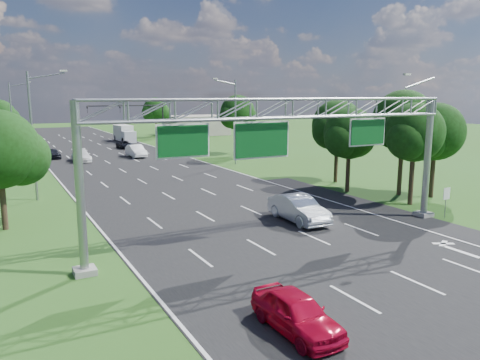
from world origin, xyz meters
TOP-DOWN VIEW (x-y plane):
  - ground at (0.00, 30.00)m, footprint 220.00×220.00m
  - road at (0.00, 30.00)m, footprint 18.00×180.00m
  - road_flare at (10.20, 14.00)m, footprint 3.00×30.00m
  - sign_gantry at (0.33, 12.00)m, footprint 23.50×1.00m
  - regulatory_sign at (12.40, 10.98)m, footprint 0.60×0.08m
  - traffic_signal at (7.48, 65.00)m, footprint 12.21×0.24m
  - streetlight_l_near at (-11.30, 30.00)m, footprint 2.97×0.22m
  - streetlight_l_far at (-11.30, 65.00)m, footprint 2.97×0.22m
  - streetlight_r_mid at (11.30, 40.00)m, footprint 2.97×0.22m
  - tree_cluster_right at (14.80, 19.19)m, footprint 9.91×14.60m
  - tree_verge_la at (-13.92, 22.04)m, footprint 5.76×4.80m
  - tree_verge_lc at (-12.92, 70.04)m, footprint 5.76×4.80m
  - tree_verge_rd at (16.08, 48.04)m, footprint 5.76×4.80m
  - tree_verge_re at (14.08, 78.04)m, footprint 5.76×4.80m
  - building_right at (24.00, 82.00)m, footprint 12.00×9.00m
  - red_coupe at (-5.39, 2.96)m, footprint 1.72×4.17m
  - silver_sedan at (3.14, 14.99)m, footprint 2.00×5.27m
  - car_queue_a at (-4.50, 51.35)m, footprint 2.17×5.03m
  - car_queue_b at (4.11, 63.14)m, footprint 2.17×4.39m
  - car_queue_c at (-7.31, 55.95)m, footprint 1.79×3.92m
  - car_queue_d at (2.76, 52.27)m, footprint 1.78×4.96m
  - box_truck at (6.98, 74.77)m, footprint 2.38×7.69m

SIDE VIEW (x-z plane):
  - ground at x=0.00m, z-range 0.00..0.00m
  - road at x=0.00m, z-range -0.01..0.01m
  - road_flare at x=10.20m, z-range -0.01..0.01m
  - car_queue_b at x=4.11m, z-range 0.00..1.20m
  - car_queue_c at x=-7.31m, z-range 0.00..1.30m
  - red_coupe at x=-5.39m, z-range 0.00..1.41m
  - car_queue_a at x=-4.50m, z-range 0.00..1.44m
  - car_queue_d at x=2.76m, z-range 0.00..1.63m
  - silver_sedan at x=3.14m, z-range 0.00..1.72m
  - box_truck at x=6.98m, z-range -0.06..2.83m
  - regulatory_sign at x=12.40m, z-range 0.46..2.56m
  - building_right at x=24.00m, z-range 0.00..4.00m
  - tree_verge_la at x=-13.92m, z-range 1.06..8.46m
  - tree_verge_lc at x=-12.92m, z-range 1.17..8.79m
  - traffic_signal at x=7.48m, z-range 1.67..8.67m
  - tree_verge_re at x=14.08m, z-range 1.28..9.12m
  - tree_cluster_right at x=14.80m, z-range 0.97..9.65m
  - streetlight_l_near at x=-11.30m, z-range 0.50..10.66m
  - streetlight_l_far at x=-11.30m, z-range 0.50..10.66m
  - streetlight_r_mid at x=11.30m, z-range 0.50..10.66m
  - tree_verge_rd at x=16.08m, z-range 1.49..9.77m
  - sign_gantry at x=0.33m, z-range 2.11..11.67m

